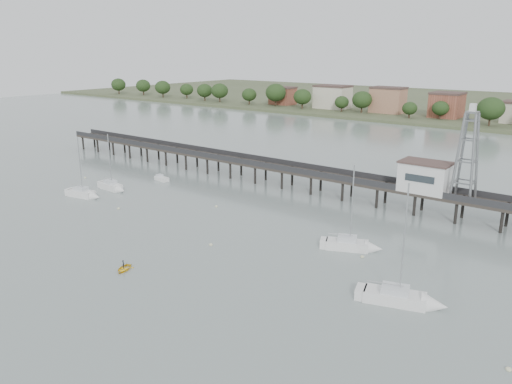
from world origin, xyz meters
TOP-DOWN VIEW (x-y plane):
  - ground_plane at (0.00, 0.00)m, footprint 500.00×500.00m
  - pier at (0.00, 60.00)m, footprint 150.00×5.00m
  - pier_building at (25.00, 60.00)m, footprint 8.40×5.40m
  - lattice_tower at (31.50, 60.00)m, footprint 3.20×3.20m
  - sailboat_d at (35.53, 27.04)m, footprint 9.50×5.22m
  - sailboat_b at (-29.92, 36.27)m, footprint 7.36×2.42m
  - sailboat_c at (23.47, 37.91)m, footprint 8.22×5.37m
  - sailboat_a at (-30.03, 29.76)m, footprint 7.69×3.56m
  - white_tender at (-28.22, 47.55)m, footprint 3.85×2.06m
  - yellow_dinghy at (2.63, 13.29)m, footprint 2.05×1.30m
  - dinghy_occupant at (2.63, 13.29)m, footprint 0.80×1.21m
  - mooring_buoys at (1.64, 32.03)m, footprint 91.05×20.29m
  - far_shore at (0.36, 239.58)m, footprint 500.00×170.00m

SIDE VIEW (x-z plane):
  - ground_plane at x=0.00m, z-range 0.00..0.00m
  - yellow_dinghy at x=2.63m, z-range -1.39..1.39m
  - dinghy_occupant at x=2.63m, z-range -0.14..0.14m
  - mooring_buoys at x=1.64m, z-range -0.12..0.28m
  - white_tender at x=-28.22m, z-range -0.27..1.15m
  - sailboat_d at x=35.53m, z-range -6.86..8.12m
  - sailboat_c at x=23.47m, z-range -5.95..7.24m
  - sailboat_a at x=-30.03m, z-range -5.51..6.81m
  - sailboat_b at x=-29.92m, z-range -5.41..6.71m
  - far_shore at x=0.36m, z-range -4.25..6.15m
  - pier at x=0.00m, z-range 1.04..6.54m
  - pier_building at x=25.00m, z-range 4.02..9.32m
  - lattice_tower at x=31.50m, z-range 3.35..18.85m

